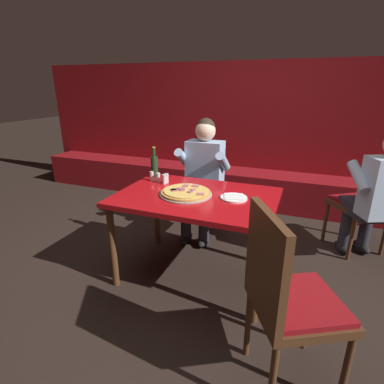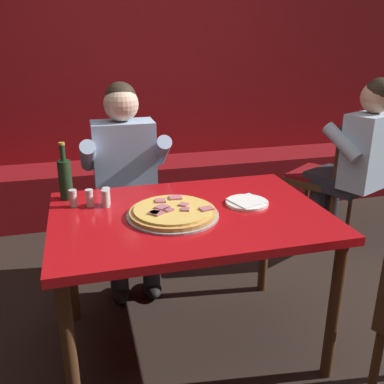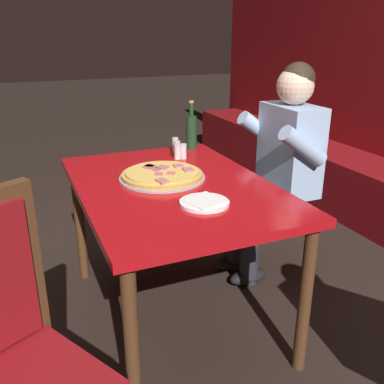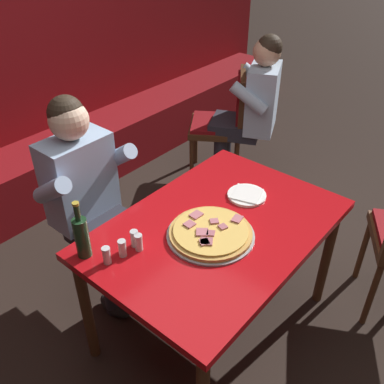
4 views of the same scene
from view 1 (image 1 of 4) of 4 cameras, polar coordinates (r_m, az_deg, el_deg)
ground_plane at (r=2.77m, az=0.78°, el=-15.34°), size 24.00×24.00×0.00m
booth_wall_panel at (r=4.42m, az=11.00°, el=11.04°), size 6.80×0.16×1.90m
booth_bench at (r=4.28m, az=9.57°, el=0.92°), size 6.46×0.48×0.46m
main_dining_table at (r=2.45m, az=0.85°, el=-2.38°), size 1.27×0.88×0.75m
pizza at (r=2.42m, az=-1.18°, el=-0.09°), size 0.42×0.42×0.05m
plate_white_paper at (r=2.36m, az=7.98°, el=-1.06°), size 0.21×0.21×0.02m
beer_bottle at (r=2.89m, az=-7.17°, el=4.99°), size 0.07×0.07×0.29m
shaker_oregano at (r=2.75m, az=-6.46°, el=2.68°), size 0.04×0.04×0.09m
shaker_red_pepper_flakes at (r=2.72m, az=-4.87°, el=2.54°), size 0.04×0.04×0.09m
shaker_parmesan at (r=2.80m, az=-7.67°, el=2.94°), size 0.04×0.04×0.09m
shaker_black_pepper at (r=2.69m, az=-5.32°, el=2.36°), size 0.04×0.04×0.09m
diner_seated_blue_shirt at (r=3.15m, az=1.95°, el=3.42°), size 0.53×0.53×1.27m
dining_chair_side_aisle at (r=1.66m, az=17.27°, el=-17.59°), size 0.60×0.60×1.04m
dining_chair_by_booth at (r=3.30m, az=30.22°, el=-1.31°), size 0.61×0.61×0.95m
diner_standing_companion at (r=3.07m, az=32.10°, el=-0.15°), size 0.61×0.63×1.27m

